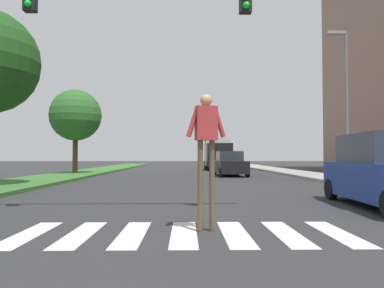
{
  "coord_description": "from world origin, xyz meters",
  "views": [
    {
      "loc": [
        0.03,
        1.26,
        1.36
      ],
      "look_at": [
        0.28,
        15.37,
        1.84
      ],
      "focal_mm": 33.69,
      "sensor_mm": 36.0,
      "label": 1
    }
  ],
  "objects_px": {
    "street_lamp_right": "(345,91)",
    "truck_box_delivery": "(217,153)",
    "tree_far": "(76,115)",
    "sedan_distant": "(222,162)",
    "traffic_light_gantry": "(29,26)",
    "sedan_midblock": "(230,164)",
    "pedestrian_performer": "(206,140)"
  },
  "relations": [
    {
      "from": "traffic_light_gantry",
      "to": "sedan_distant",
      "type": "height_order",
      "value": "traffic_light_gantry"
    },
    {
      "from": "tree_far",
      "to": "sedan_midblock",
      "type": "relative_size",
      "value": 1.35
    },
    {
      "from": "tree_far",
      "to": "sedan_distant",
      "type": "relative_size",
      "value": 1.4
    },
    {
      "from": "sedan_midblock",
      "to": "sedan_distant",
      "type": "relative_size",
      "value": 1.04
    },
    {
      "from": "pedestrian_performer",
      "to": "truck_box_delivery",
      "type": "bearing_deg",
      "value": 84.58
    },
    {
      "from": "truck_box_delivery",
      "to": "tree_far",
      "type": "bearing_deg",
      "value": -138.36
    },
    {
      "from": "traffic_light_gantry",
      "to": "truck_box_delivery",
      "type": "distance_m",
      "value": 28.42
    },
    {
      "from": "pedestrian_performer",
      "to": "truck_box_delivery",
      "type": "xyz_separation_m",
      "value": [
        2.77,
        29.2,
        -0.03
      ]
    },
    {
      "from": "sedan_distant",
      "to": "truck_box_delivery",
      "type": "height_order",
      "value": "truck_box_delivery"
    },
    {
      "from": "tree_far",
      "to": "pedestrian_performer",
      "type": "bearing_deg",
      "value": -66.81
    },
    {
      "from": "traffic_light_gantry",
      "to": "pedestrian_performer",
      "type": "xyz_separation_m",
      "value": [
        3.99,
        -1.73,
        -2.71
      ]
    },
    {
      "from": "street_lamp_right",
      "to": "tree_far",
      "type": "bearing_deg",
      "value": 152.69
    },
    {
      "from": "tree_far",
      "to": "sedan_distant",
      "type": "distance_m",
      "value": 14.76
    },
    {
      "from": "street_lamp_right",
      "to": "pedestrian_performer",
      "type": "xyz_separation_m",
      "value": [
        -7.56,
        -11.18,
        -2.93
      ]
    },
    {
      "from": "tree_far",
      "to": "traffic_light_gantry",
      "type": "height_order",
      "value": "traffic_light_gantry"
    },
    {
      "from": "truck_box_delivery",
      "to": "street_lamp_right",
      "type": "bearing_deg",
      "value": -75.13
    },
    {
      "from": "tree_far",
      "to": "truck_box_delivery",
      "type": "distance_m",
      "value": 15.04
    },
    {
      "from": "traffic_light_gantry",
      "to": "pedestrian_performer",
      "type": "relative_size",
      "value": 3.68
    },
    {
      "from": "pedestrian_performer",
      "to": "sedan_midblock",
      "type": "distance_m",
      "value": 18.45
    },
    {
      "from": "pedestrian_performer",
      "to": "sedan_midblock",
      "type": "height_order",
      "value": "pedestrian_performer"
    },
    {
      "from": "pedestrian_performer",
      "to": "sedan_distant",
      "type": "distance_m",
      "value": 28.27
    },
    {
      "from": "tree_far",
      "to": "street_lamp_right",
      "type": "relative_size",
      "value": 0.8
    },
    {
      "from": "tree_far",
      "to": "truck_box_delivery",
      "type": "xyz_separation_m",
      "value": [
        11.07,
        9.84,
        -2.65
      ]
    },
    {
      "from": "street_lamp_right",
      "to": "traffic_light_gantry",
      "type": "bearing_deg",
      "value": -140.72
    },
    {
      "from": "sedan_midblock",
      "to": "sedan_distant",
      "type": "bearing_deg",
      "value": 87.55
    },
    {
      "from": "sedan_distant",
      "to": "truck_box_delivery",
      "type": "relative_size",
      "value": 0.69
    },
    {
      "from": "traffic_light_gantry",
      "to": "street_lamp_right",
      "type": "distance_m",
      "value": 14.92
    },
    {
      "from": "sedan_midblock",
      "to": "truck_box_delivery",
      "type": "height_order",
      "value": "truck_box_delivery"
    },
    {
      "from": "tree_far",
      "to": "traffic_light_gantry",
      "type": "bearing_deg",
      "value": -76.28
    },
    {
      "from": "street_lamp_right",
      "to": "truck_box_delivery",
      "type": "height_order",
      "value": "street_lamp_right"
    },
    {
      "from": "street_lamp_right",
      "to": "truck_box_delivery",
      "type": "bearing_deg",
      "value": 104.87
    },
    {
      "from": "traffic_light_gantry",
      "to": "sedan_midblock",
      "type": "height_order",
      "value": "traffic_light_gantry"
    }
  ]
}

